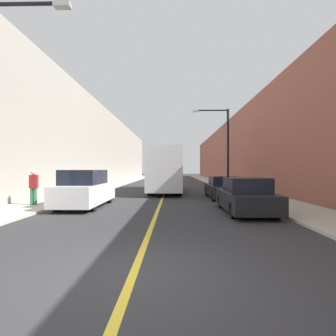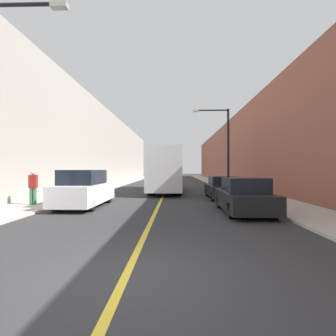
# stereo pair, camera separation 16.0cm
# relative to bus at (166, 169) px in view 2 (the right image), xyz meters

# --- Properties ---
(ground_plane) EXTENTS (200.00, 200.00, 0.00)m
(ground_plane) POSITION_rel_bus_xyz_m (-0.08, -17.30, -1.87)
(ground_plane) COLOR #2D2D30
(sidewalk_left) EXTENTS (2.78, 72.00, 0.10)m
(sidewalk_left) POSITION_rel_bus_xyz_m (-6.53, 12.70, -1.82)
(sidewalk_left) COLOR #B2AA9E
(sidewalk_left) RESTS_ON ground
(sidewalk_right) EXTENTS (2.78, 72.00, 0.10)m
(sidewalk_right) POSITION_rel_bus_xyz_m (6.36, 12.70, -1.82)
(sidewalk_right) COLOR #B2AA9E
(sidewalk_right) RESTS_ON ground
(building_row_left) EXTENTS (4.00, 72.00, 9.60)m
(building_row_left) POSITION_rel_bus_xyz_m (-9.92, 12.70, 2.93)
(building_row_left) COLOR gray
(building_row_left) RESTS_ON ground
(building_row_right) EXTENTS (4.00, 72.00, 8.29)m
(building_row_right) POSITION_rel_bus_xyz_m (9.75, 12.70, 2.27)
(building_row_right) COLOR brown
(building_row_right) RESTS_ON ground
(road_center_line) EXTENTS (0.16, 72.00, 0.01)m
(road_center_line) POSITION_rel_bus_xyz_m (-0.08, 12.70, -1.87)
(road_center_line) COLOR gold
(road_center_line) RESTS_ON ground
(bus) EXTENTS (2.49, 10.07, 3.50)m
(bus) POSITION_rel_bus_xyz_m (0.00, 0.00, 0.00)
(bus) COLOR silver
(bus) RESTS_ON ground
(parked_suv_left) EXTENTS (1.88, 4.82, 1.86)m
(parked_suv_left) POSITION_rel_bus_xyz_m (-3.81, -8.84, -1.01)
(parked_suv_left) COLOR silver
(parked_suv_left) RESTS_ON ground
(car_right_near) EXTENTS (1.88, 4.39, 1.54)m
(car_right_near) POSITION_rel_bus_xyz_m (3.78, -10.52, -1.18)
(car_right_near) COLOR black
(car_right_near) RESTS_ON ground
(car_right_mid) EXTENTS (1.85, 4.77, 1.45)m
(car_right_mid) POSITION_rel_bus_xyz_m (3.86, -4.87, -1.21)
(car_right_mid) COLOR black
(car_right_mid) RESTS_ON ground
(street_lamp_right) EXTENTS (3.10, 0.24, 6.90)m
(street_lamp_right) POSITION_rel_bus_xyz_m (4.95, 0.35, 2.27)
(street_lamp_right) COLOR black
(street_lamp_right) RESTS_ON sidewalk_right
(pedestrian) EXTENTS (0.39, 0.25, 1.76)m
(pedestrian) POSITION_rel_bus_xyz_m (-6.44, -8.89, -0.86)
(pedestrian) COLOR #336B47
(pedestrian) RESTS_ON sidewalk_left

